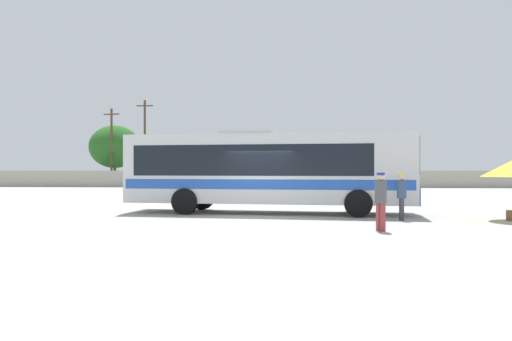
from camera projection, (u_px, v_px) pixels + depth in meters
name	position (u px, v px, depth m)	size (l,w,h in m)	color
ground_plane	(268.00, 200.00, 28.40)	(300.00, 300.00, 0.00)	#A3A099
perimeter_wall	(276.00, 179.00, 48.18)	(80.00, 0.30, 1.67)	#9E998C
coach_bus_silver_blue	(265.00, 168.00, 19.89)	(11.74, 3.79, 3.43)	silver
attendant_by_bus_door	(402.00, 194.00, 16.99)	(0.34, 0.34, 1.63)	#38383D
passenger_waiting_on_apron	(381.00, 198.00, 14.00)	(0.48, 0.48, 1.70)	#99383D
parked_car_leftmost_silver	(179.00, 180.00, 44.17)	(4.51, 2.28, 1.53)	#B7BABF
parked_car_second_dark_blue	(248.00, 181.00, 44.21)	(4.19, 2.16, 1.44)	navy
parked_car_third_silver	(309.00, 180.00, 44.07)	(4.46, 2.24, 1.52)	#B7BABF
utility_pole_near	(145.00, 141.00, 52.65)	(1.80, 0.24, 9.30)	#4C3823
utility_pole_far	(111.00, 146.00, 51.63)	(1.79, 0.45, 8.27)	#4C3823
roadside_tree_left	(115.00, 147.00, 54.29)	(5.60, 5.60, 6.71)	brown
roadside_tree_midleft	(213.00, 151.00, 52.40)	(4.09, 4.09, 5.53)	brown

